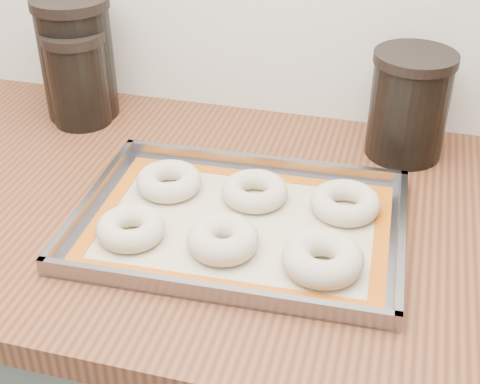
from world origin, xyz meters
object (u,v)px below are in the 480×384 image
(bagel_back_right, at_px, (345,203))
(canister_left, at_px, (77,57))
(bagel_front_mid, at_px, (223,239))
(bagel_back_mid, at_px, (255,191))
(canister_right, at_px, (409,105))
(bagel_front_left, at_px, (131,228))
(baking_tray, at_px, (240,223))
(canister_mid, at_px, (78,78))
(bagel_front_right, at_px, (323,258))
(bagel_back_left, at_px, (169,181))

(bagel_back_right, xyz_separation_m, canister_left, (-0.52, 0.21, 0.09))
(bagel_front_mid, distance_m, bagel_back_mid, 0.13)
(canister_left, xyz_separation_m, canister_right, (0.59, 0.00, -0.02))
(bagel_back_mid, bearing_deg, canister_right, 45.79)
(canister_right, bearing_deg, bagel_back_right, -108.66)
(bagel_front_left, relative_size, bagel_front_mid, 0.98)
(baking_tray, relative_size, canister_mid, 2.79)
(bagel_front_mid, relative_size, canister_left, 0.44)
(bagel_front_left, distance_m, canister_left, 0.43)
(canister_left, distance_m, canister_mid, 0.04)
(baking_tray, bearing_deg, canister_left, 143.81)
(canister_mid, bearing_deg, bagel_back_right, -19.24)
(bagel_front_right, bearing_deg, bagel_back_left, 153.47)
(bagel_front_mid, bearing_deg, bagel_back_mid, 84.92)
(baking_tray, distance_m, bagel_back_right, 0.16)
(bagel_back_right, bearing_deg, bagel_front_left, -153.25)
(bagel_front_mid, relative_size, canister_right, 0.55)
(bagel_back_left, height_order, canister_right, canister_right)
(bagel_back_left, distance_m, canister_mid, 0.31)
(bagel_back_right, distance_m, canister_mid, 0.54)
(bagel_front_mid, bearing_deg, bagel_front_left, -177.33)
(bagel_front_left, height_order, bagel_back_left, same)
(bagel_front_right, distance_m, canister_mid, 0.59)
(bagel_back_right, bearing_deg, bagel_front_right, -94.59)
(bagel_front_left, xyz_separation_m, bagel_front_mid, (0.13, 0.01, 0.00))
(bagel_front_right, bearing_deg, bagel_front_left, -179.98)
(bagel_front_right, relative_size, canister_mid, 0.63)
(baking_tray, height_order, bagel_front_mid, bagel_front_mid)
(bagel_front_mid, relative_size, bagel_back_left, 0.98)
(baking_tray, distance_m, canister_right, 0.36)
(baking_tray, distance_m, canister_mid, 0.45)
(bagel_back_left, xyz_separation_m, bagel_back_right, (0.27, 0.01, 0.00))
(bagel_front_mid, distance_m, bagel_front_right, 0.14)
(canister_mid, bearing_deg, canister_left, 114.23)
(bagel_front_left, distance_m, bagel_back_mid, 0.20)
(baking_tray, height_order, bagel_back_left, bagel_back_left)
(baking_tray, relative_size, bagel_back_right, 4.62)
(bagel_back_left, xyz_separation_m, canister_left, (-0.25, 0.22, 0.09))
(bagel_back_left, bearing_deg, bagel_front_mid, -45.16)
(canister_left, relative_size, canister_mid, 1.30)
(canister_right, bearing_deg, baking_tray, -127.12)
(bagel_front_left, xyz_separation_m, bagel_back_left, (0.01, 0.13, -0.00))
(bagel_back_mid, relative_size, canister_left, 0.45)
(bagel_back_left, relative_size, bagel_back_mid, 1.01)
(bagel_back_left, relative_size, canister_left, 0.46)
(bagel_back_left, relative_size, canister_mid, 0.59)
(bagel_front_mid, distance_m, bagel_back_left, 0.17)
(canister_left, height_order, canister_mid, canister_left)
(bagel_back_right, height_order, canister_mid, canister_mid)
(canister_mid, bearing_deg, bagel_front_right, -32.60)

